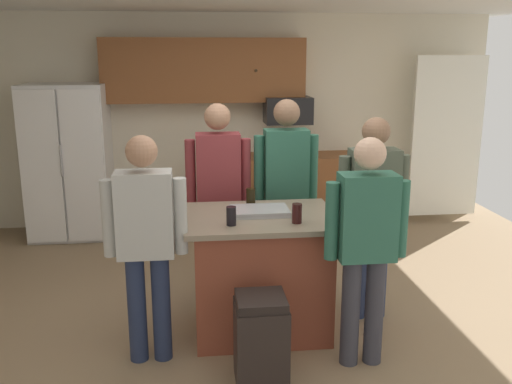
# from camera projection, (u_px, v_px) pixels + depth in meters

# --- Properties ---
(floor) EXTENTS (7.04, 7.04, 0.00)m
(floor) POSITION_uv_depth(u_px,v_px,m) (265.00, 315.00, 4.72)
(floor) COLOR #937A5B
(floor) RESTS_ON ground
(back_wall) EXTENTS (6.40, 0.10, 2.60)m
(back_wall) POSITION_uv_depth(u_px,v_px,m) (237.00, 120.00, 7.11)
(back_wall) COLOR beige
(back_wall) RESTS_ON ground
(french_door_window_panel) EXTENTS (0.90, 0.06, 2.00)m
(french_door_window_panel) POSITION_uv_depth(u_px,v_px,m) (446.00, 137.00, 7.06)
(french_door_window_panel) COLOR white
(french_door_window_panel) RESTS_ON ground
(cabinet_run_upper) EXTENTS (2.40, 0.38, 0.75)m
(cabinet_run_upper) POSITION_uv_depth(u_px,v_px,m) (204.00, 70.00, 6.72)
(cabinet_run_upper) COLOR brown
(cabinet_run_lower) EXTENTS (1.80, 0.63, 0.90)m
(cabinet_run_lower) POSITION_uv_depth(u_px,v_px,m) (287.00, 190.00, 7.07)
(cabinet_run_lower) COLOR brown
(cabinet_run_lower) RESTS_ON ground
(refrigerator) EXTENTS (0.92, 0.76, 1.79)m
(refrigerator) POSITION_uv_depth(u_px,v_px,m) (69.00, 162.00, 6.58)
(refrigerator) COLOR white
(refrigerator) RESTS_ON ground
(microwave_over_range) EXTENTS (0.56, 0.40, 0.32)m
(microwave_over_range) POSITION_uv_depth(u_px,v_px,m) (288.00, 110.00, 6.85)
(microwave_over_range) COLOR black
(kitchen_island) EXTENTS (1.15, 0.88, 0.94)m
(kitchen_island) POSITION_uv_depth(u_px,v_px,m) (260.00, 273.00, 4.37)
(kitchen_island) COLOR brown
(kitchen_island) RESTS_ON ground
(person_elder_center) EXTENTS (0.57, 0.22, 1.62)m
(person_elder_center) POSITION_uv_depth(u_px,v_px,m) (146.00, 236.00, 3.84)
(person_elder_center) COLOR #232D4C
(person_elder_center) RESTS_ON ground
(person_host_foreground) EXTENTS (0.57, 0.23, 1.72)m
(person_host_foreground) POSITION_uv_depth(u_px,v_px,m) (219.00, 186.00, 4.94)
(person_host_foreground) COLOR #232D4C
(person_host_foreground) RESTS_ON ground
(person_guest_left) EXTENTS (0.57, 0.22, 1.61)m
(person_guest_left) POSITION_uv_depth(u_px,v_px,m) (366.00, 239.00, 3.79)
(person_guest_left) COLOR #383842
(person_guest_left) RESTS_ON ground
(person_guest_right) EXTENTS (0.57, 0.22, 1.66)m
(person_guest_right) POSITION_uv_depth(u_px,v_px,m) (372.00, 206.00, 4.49)
(person_guest_right) COLOR #232D4C
(person_guest_right) RESTS_ON ground
(person_guest_by_door) EXTENTS (0.57, 0.23, 1.75)m
(person_guest_by_door) POSITION_uv_depth(u_px,v_px,m) (286.00, 183.00, 4.99)
(person_guest_by_door) COLOR #232D4C
(person_guest_by_door) RESTS_ON ground
(glass_pilsner) EXTENTS (0.07, 0.07, 0.15)m
(glass_pilsner) POSITION_uv_depth(u_px,v_px,m) (251.00, 197.00, 4.49)
(glass_pilsner) COLOR black
(glass_pilsner) RESTS_ON kitchen_island
(tumbler_amber) EXTENTS (0.07, 0.07, 0.14)m
(tumbler_amber) POSITION_uv_depth(u_px,v_px,m) (231.00, 216.00, 4.00)
(tumbler_amber) COLOR black
(tumbler_amber) RESTS_ON kitchen_island
(glass_stout_tall) EXTENTS (0.07, 0.07, 0.14)m
(glass_stout_tall) POSITION_uv_depth(u_px,v_px,m) (297.00, 213.00, 4.05)
(glass_stout_tall) COLOR black
(glass_stout_tall) RESTS_ON kitchen_island
(serving_tray) EXTENTS (0.44, 0.30, 0.04)m
(serving_tray) POSITION_uv_depth(u_px,v_px,m) (259.00, 211.00, 4.30)
(serving_tray) COLOR #B7B7BC
(serving_tray) RESTS_ON kitchen_island
(trash_bin) EXTENTS (0.34, 0.34, 0.61)m
(trash_bin) POSITION_uv_depth(u_px,v_px,m) (261.00, 340.00, 3.72)
(trash_bin) COLOR black
(trash_bin) RESTS_ON ground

